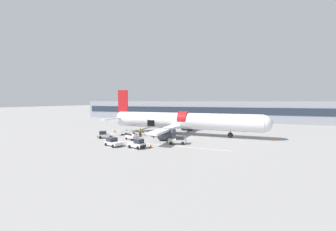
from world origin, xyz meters
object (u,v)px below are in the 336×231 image
at_px(airplane, 182,121).
at_px(baggage_tug_rear, 113,142).
at_px(baggage_tug_mid, 178,140).
at_px(ground_crew_driver, 140,131).
at_px(baggage_tug_lead, 105,135).
at_px(baggage_cart_empty, 129,132).
at_px(baggage_cart_loading, 151,134).
at_px(baggage_tug_spare, 137,144).
at_px(ground_crew_loader_a, 163,133).
at_px(suitcase_on_tarmac_spare, 140,135).
at_px(ground_crew_loader_b, 154,134).
at_px(suitcase_on_tarmac_upright, 140,134).
at_px(baggage_cart_queued, 133,137).

xyz_separation_m(airplane, baggage_tug_rear, (-7.59, -14.83, -2.44)).
height_order(baggage_tug_mid, ground_crew_driver, ground_crew_driver).
bearing_deg(baggage_tug_lead, baggage_cart_empty, 63.09).
bearing_deg(baggage_tug_rear, baggage_cart_loading, 80.95).
height_order(baggage_tug_lead, baggage_tug_spare, baggage_tug_spare).
bearing_deg(baggage_tug_spare, airplane, 78.88).
bearing_deg(ground_crew_loader_a, suitcase_on_tarmac_spare, -160.12).
height_order(baggage_tug_lead, baggage_tug_rear, baggage_tug_lead).
xyz_separation_m(baggage_tug_mid, ground_crew_loader_b, (-6.41, 3.88, 0.26)).
bearing_deg(baggage_tug_spare, suitcase_on_tarmac_spare, 115.40).
distance_m(baggage_tug_lead, baggage_cart_empty, 5.57).
xyz_separation_m(baggage_tug_rear, suitcase_on_tarmac_upright, (-0.68, 10.83, -0.23)).
bearing_deg(ground_crew_loader_a, ground_crew_driver, 170.80).
height_order(airplane, baggage_tug_mid, airplane).
bearing_deg(ground_crew_loader_b, suitcase_on_tarmac_upright, 158.46).
bearing_deg(suitcase_on_tarmac_spare, baggage_tug_lead, -148.27).
bearing_deg(airplane, baggage_cart_empty, -158.24).
distance_m(airplane, baggage_cart_queued, 11.75).
xyz_separation_m(ground_crew_loader_b, ground_crew_driver, (-4.51, 2.60, -0.08)).
bearing_deg(suitcase_on_tarmac_upright, ground_crew_loader_a, 0.70).
distance_m(baggage_tug_lead, suitcase_on_tarmac_spare, 7.21).
xyz_separation_m(baggage_cart_loading, ground_crew_loader_a, (2.92, -0.38, 0.51)).
bearing_deg(suitcase_on_tarmac_upright, ground_crew_loader_b, -21.54).
distance_m(baggage_cart_empty, ground_crew_loader_a, 8.11).
relative_size(baggage_tug_lead, baggage_cart_queued, 0.91).
height_order(ground_crew_loader_a, ground_crew_driver, ground_crew_loader_a).
bearing_deg(baggage_cart_loading, suitcase_on_tarmac_spare, -128.15).
bearing_deg(ground_crew_driver, baggage_tug_spare, -63.78).
bearing_deg(airplane, baggage_tug_lead, -145.29).
bearing_deg(baggage_cart_queued, baggage_tug_lead, -175.55).
height_order(baggage_tug_spare, baggage_cart_empty, baggage_tug_spare).
bearing_deg(suitcase_on_tarmac_spare, airplane, 37.04).
relative_size(baggage_cart_queued, suitcase_on_tarmac_spare, 4.55).
height_order(baggage_tug_spare, ground_crew_loader_a, ground_crew_loader_a).
bearing_deg(baggage_tug_spare, baggage_cart_loading, 104.18).
bearing_deg(baggage_cart_empty, baggage_tug_lead, -116.91).
bearing_deg(airplane, baggage_tug_mid, -77.36).
bearing_deg(baggage_tug_lead, baggage_cart_loading, 36.94).
relative_size(baggage_cart_empty, ground_crew_loader_a, 2.15).
bearing_deg(baggage_cart_empty, baggage_tug_mid, -21.19).
bearing_deg(suitcase_on_tarmac_upright, ground_crew_driver, 117.33).
xyz_separation_m(airplane, baggage_cart_empty, (-10.97, -4.38, -2.44)).
bearing_deg(baggage_cart_loading, baggage_cart_empty, -170.99).
relative_size(baggage_tug_mid, ground_crew_loader_b, 2.05).
distance_m(baggage_tug_spare, baggage_cart_loading, 11.71).
xyz_separation_m(airplane, baggage_cart_queued, (-7.28, -8.86, -2.56)).
relative_size(baggage_cart_empty, suitcase_on_tarmac_spare, 4.98).
bearing_deg(baggage_tug_lead, suitcase_on_tarmac_upright, 45.68).
xyz_separation_m(baggage_cart_queued, ground_crew_driver, (-1.52, 5.89, 0.33)).
bearing_deg(baggage_cart_queued, suitcase_on_tarmac_spare, 91.50).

